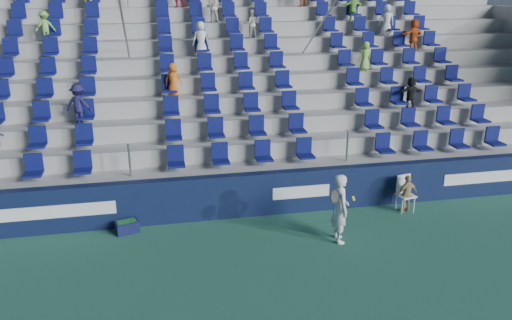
{
  "coord_description": "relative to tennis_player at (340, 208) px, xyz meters",
  "views": [
    {
      "loc": [
        -2.21,
        -9.07,
        5.89
      ],
      "look_at": [
        0.2,
        2.8,
        1.7
      ],
      "focal_mm": 35.0,
      "sensor_mm": 36.0,
      "label": 1
    }
  ],
  "objects": [
    {
      "name": "ball_bin",
      "position": [
        -5.11,
        1.48,
        -0.7
      ],
      "size": [
        0.64,
        0.51,
        0.32
      ],
      "color": "#0F1438",
      "rests_on": "ground"
    },
    {
      "name": "grandstand",
      "position": [
        -1.96,
        6.97,
        1.27
      ],
      "size": [
        24.0,
        8.17,
        6.63
      ],
      "color": "#A4A49E",
      "rests_on": "ground"
    },
    {
      "name": "tennis_player",
      "position": [
        0.0,
        0.0,
        0.0
      ],
      "size": [
        0.69,
        0.67,
        1.73
      ],
      "color": "silver",
      "rests_on": "ground"
    },
    {
      "name": "line_judge",
      "position": [
        2.42,
        1.23,
        -0.34
      ],
      "size": [
        0.66,
        0.37,
        1.07
      ],
      "primitive_type": "imported",
      "rotation": [
        0.0,
        0.0,
        3.32
      ],
      "color": "tan",
      "rests_on": "ground"
    },
    {
      "name": "ground",
      "position": [
        -1.96,
        -1.27,
        -0.87
      ],
      "size": [
        70.0,
        70.0,
        0.0
      ],
      "primitive_type": "plane",
      "color": "#2A634C",
      "rests_on": "ground"
    },
    {
      "name": "line_judge_chair",
      "position": [
        2.42,
        1.39,
        -0.3
      ],
      "size": [
        0.51,
        0.53,
        1.0
      ],
      "color": "white",
      "rests_on": "ground"
    },
    {
      "name": "sponsor_wall",
      "position": [
        -1.96,
        1.88,
        -0.27
      ],
      "size": [
        24.0,
        0.32,
        1.2
      ],
      "color": "#10193B",
      "rests_on": "ground"
    }
  ]
}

